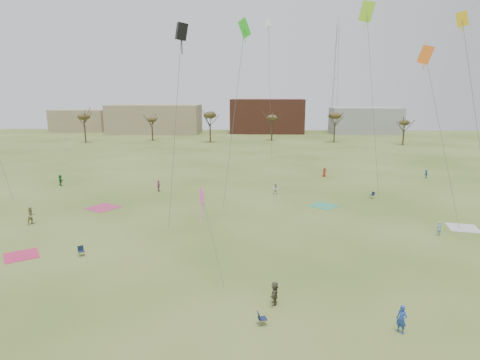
{
  "coord_description": "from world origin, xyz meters",
  "views": [
    {
      "loc": [
        1.71,
        -26.66,
        13.93
      ],
      "look_at": [
        0.0,
        12.0,
        5.5
      ],
      "focal_mm": 29.75,
      "sensor_mm": 36.0,
      "label": 1
    }
  ],
  "objects_px": {
    "camp_chair_center": "(262,321)",
    "radio_tower": "(335,79)",
    "flyer_near_right": "(402,319)",
    "camp_chair_left": "(81,253)",
    "camp_chair_right": "(372,196)"
  },
  "relations": [
    {
      "from": "camp_chair_right",
      "to": "camp_chair_left",
      "type": "bearing_deg",
      "value": -84.34
    },
    {
      "from": "flyer_near_right",
      "to": "radio_tower",
      "type": "bearing_deg",
      "value": 128.32
    },
    {
      "from": "camp_chair_left",
      "to": "camp_chair_center",
      "type": "bearing_deg",
      "value": -68.74
    },
    {
      "from": "flyer_near_right",
      "to": "camp_chair_right",
      "type": "xyz_separation_m",
      "value": [
        7.01,
        31.45,
        -0.61
      ]
    },
    {
      "from": "flyer_near_right",
      "to": "camp_chair_left",
      "type": "height_order",
      "value": "flyer_near_right"
    },
    {
      "from": "camp_chair_left",
      "to": "camp_chair_center",
      "type": "height_order",
      "value": "same"
    },
    {
      "from": "flyer_near_right",
      "to": "radio_tower",
      "type": "height_order",
      "value": "radio_tower"
    },
    {
      "from": "camp_chair_left",
      "to": "radio_tower",
      "type": "height_order",
      "value": "radio_tower"
    },
    {
      "from": "camp_chair_center",
      "to": "radio_tower",
      "type": "xyz_separation_m",
      "value": [
        27.9,
        129.6,
        18.95
      ]
    },
    {
      "from": "camp_chair_right",
      "to": "flyer_near_right",
      "type": "bearing_deg",
      "value": -41.08
    },
    {
      "from": "camp_chair_right",
      "to": "radio_tower",
      "type": "distance_m",
      "value": 101.22
    },
    {
      "from": "camp_chair_left",
      "to": "camp_chair_right",
      "type": "xyz_separation_m",
      "value": [
        30.97,
        21.03,
        0.0
      ]
    },
    {
      "from": "camp_chair_left",
      "to": "camp_chair_right",
      "type": "relative_size",
      "value": 1.0
    },
    {
      "from": "flyer_near_right",
      "to": "camp_chair_center",
      "type": "distance_m",
      "value": 8.26
    },
    {
      "from": "camp_chair_center",
      "to": "camp_chair_right",
      "type": "height_order",
      "value": "same"
    }
  ]
}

